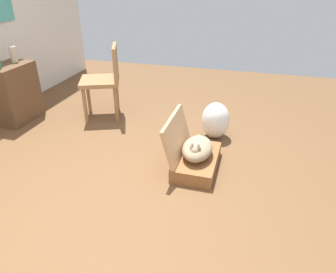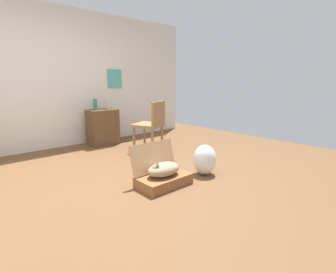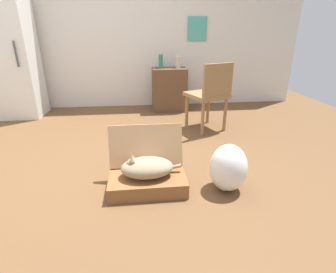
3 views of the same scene
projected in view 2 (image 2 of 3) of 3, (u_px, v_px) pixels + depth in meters
The scene contains 10 objects.
ground_plane at pixel (113, 181), 3.29m from camera, with size 7.68×7.68×0.00m, color brown.
wall_back at pixel (47, 79), 4.66m from camera, with size 6.40×0.15×2.60m.
suitcase_base at pixel (164, 181), 3.12m from camera, with size 0.65×0.38×0.13m, color brown.
suitcase_lid at pixel (153, 157), 3.22m from camera, with size 0.65×0.38×0.04m, color tan.
cat at pixel (163, 169), 3.09m from camera, with size 0.52×0.28×0.20m.
plastic_bag_white at pixel (205, 160), 3.48m from camera, with size 0.32×0.31×0.41m, color white.
side_table at pixel (103, 127), 5.12m from camera, with size 0.56×0.37×0.71m, color brown.
vase_tall at pixel (95, 104), 4.92m from camera, with size 0.07×0.07×0.22m, color #2D7051.
vase_short at pixel (108, 104), 5.12m from camera, with size 0.09×0.09×0.18m, color #B7AD99.
chair at pixel (151, 123), 4.59m from camera, with size 0.61×0.61×0.91m.
Camera 2 is at (-1.54, -2.78, 1.26)m, focal length 27.32 mm.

